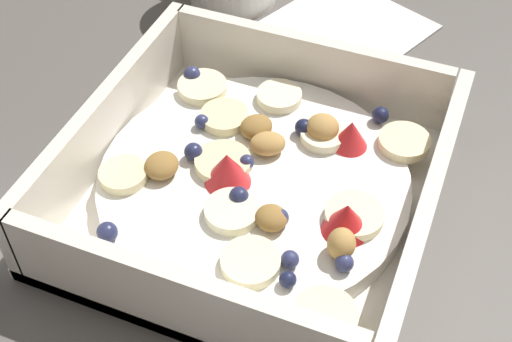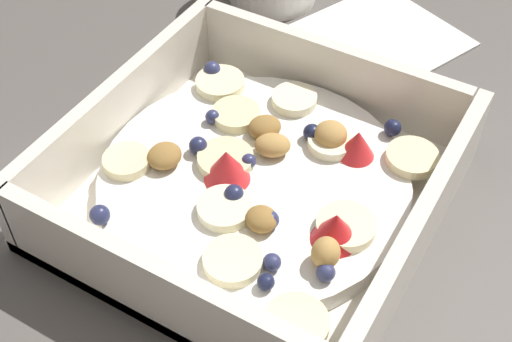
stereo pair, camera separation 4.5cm
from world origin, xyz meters
The scene contains 3 objects.
ground_plane centered at (0.00, 0.00, 0.00)m, with size 2.40×2.40×0.00m, color #56514C.
fruit_bowl centered at (-0.01, 0.00, 0.02)m, with size 0.23×0.23×0.06m.
folded_napkin centered at (0.20, 0.00, 0.00)m, with size 0.12×0.12×0.01m, color white.
Camera 2 is at (-0.28, -0.16, 0.36)m, focal length 48.65 mm.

